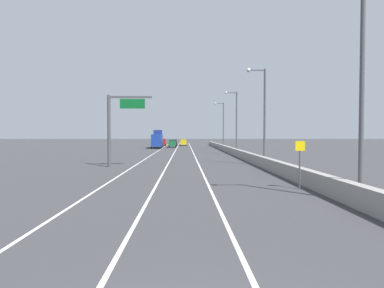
# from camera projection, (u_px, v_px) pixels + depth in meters

# --- Properties ---
(ground_plane) EXTENTS (320.00, 320.00, 0.00)m
(ground_plane) POSITION_uv_depth(u_px,v_px,m) (185.00, 150.00, 68.64)
(ground_plane) COLOR #38383A
(lane_stripe_left) EXTENTS (0.16, 130.00, 0.00)m
(lane_stripe_left) POSITION_uv_depth(u_px,v_px,m) (155.00, 153.00, 59.52)
(lane_stripe_left) COLOR silver
(lane_stripe_left) RESTS_ON ground_plane
(lane_stripe_center) EXTENTS (0.16, 130.00, 0.00)m
(lane_stripe_center) POSITION_uv_depth(u_px,v_px,m) (174.00, 153.00, 59.60)
(lane_stripe_center) COLOR silver
(lane_stripe_center) RESTS_ON ground_plane
(lane_stripe_right) EXTENTS (0.16, 130.00, 0.00)m
(lane_stripe_right) POSITION_uv_depth(u_px,v_px,m) (193.00, 153.00, 59.68)
(lane_stripe_right) COLOR silver
(lane_stripe_right) RESTS_ON ground_plane
(jersey_barrier_right) EXTENTS (0.60, 120.00, 1.10)m
(jersey_barrier_right) POSITION_uv_depth(u_px,v_px,m) (243.00, 155.00, 44.83)
(jersey_barrier_right) COLOR gray
(jersey_barrier_right) RESTS_ON ground_plane
(overhead_sign_gantry) EXTENTS (4.68, 0.36, 7.50)m
(overhead_sign_gantry) POSITION_uv_depth(u_px,v_px,m) (116.00, 122.00, 33.95)
(overhead_sign_gantry) COLOR #47474C
(overhead_sign_gantry) RESTS_ON ground_plane
(speed_advisory_sign) EXTENTS (0.60, 0.11, 3.00)m
(speed_advisory_sign) POSITION_uv_depth(u_px,v_px,m) (300.00, 161.00, 20.29)
(speed_advisory_sign) COLOR #4C4C51
(speed_advisory_sign) RESTS_ON ground_plane
(lamp_post_right_near) EXTENTS (2.14, 0.44, 10.60)m
(lamp_post_right_near) POSITION_uv_depth(u_px,v_px,m) (357.00, 82.00, 16.27)
(lamp_post_right_near) COLOR #4C4C51
(lamp_post_right_near) RESTS_ON ground_plane
(lamp_post_right_second) EXTENTS (2.14, 0.44, 10.60)m
(lamp_post_right_second) POSITION_uv_depth(u_px,v_px,m) (262.00, 110.00, 35.48)
(lamp_post_right_second) COLOR #4C4C51
(lamp_post_right_second) RESTS_ON ground_plane
(lamp_post_right_third) EXTENTS (2.14, 0.44, 10.60)m
(lamp_post_right_third) POSITION_uv_depth(u_px,v_px,m) (235.00, 118.00, 54.70)
(lamp_post_right_third) COLOR #4C4C51
(lamp_post_right_third) RESTS_ON ground_plane
(lamp_post_right_fourth) EXTENTS (2.14, 0.44, 10.60)m
(lamp_post_right_fourth) POSITION_uv_depth(u_px,v_px,m) (222.00, 123.00, 73.92)
(lamp_post_right_fourth) COLOR #4C4C51
(lamp_post_right_fourth) RESTS_ON ground_plane
(car_black_0) EXTENTS (1.92, 4.09, 1.92)m
(car_black_0) POSITION_uv_depth(u_px,v_px,m) (174.00, 143.00, 94.32)
(car_black_0) COLOR black
(car_black_0) RESTS_ON ground_plane
(car_green_1) EXTENTS (2.00, 4.53, 2.03)m
(car_green_1) POSITION_uv_depth(u_px,v_px,m) (172.00, 143.00, 84.04)
(car_green_1) COLOR #196033
(car_green_1) RESTS_ON ground_plane
(car_yellow_2) EXTENTS (1.99, 4.51, 2.05)m
(car_yellow_2) POSITION_uv_depth(u_px,v_px,m) (183.00, 142.00, 96.00)
(car_yellow_2) COLOR gold
(car_yellow_2) RESTS_ON ground_plane
(car_red_3) EXTENTS (1.93, 4.21, 2.08)m
(car_red_3) POSITION_uv_depth(u_px,v_px,m) (163.00, 142.00, 94.19)
(car_red_3) COLOR red
(car_red_3) RESTS_ON ground_plane
(box_truck) EXTENTS (2.65, 9.56, 4.45)m
(box_truck) POSITION_uv_depth(u_px,v_px,m) (157.00, 140.00, 79.64)
(box_truck) COLOR navy
(box_truck) RESTS_ON ground_plane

